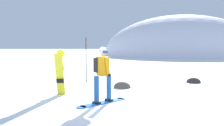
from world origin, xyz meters
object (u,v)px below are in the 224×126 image
snowboarder_main (102,73)px  piste_marker_near (86,57)px  rock_dark (194,83)px  rock_mid (122,88)px  spare_snowboard (60,72)px

snowboarder_main → piste_marker_near: bearing=106.8°
rock_dark → rock_mid: (-3.43, -1.44, 0.00)m
spare_snowboard → piste_marker_near: piste_marker_near is taller
piste_marker_near → rock_mid: bearing=-35.3°
snowboarder_main → spare_snowboard: 1.82m
snowboarder_main → piste_marker_near: (-1.11, 3.70, 0.32)m
snowboarder_main → rock_mid: snowboarder_main is taller
rock_mid → rock_dark: bearing=22.8°
piste_marker_near → rock_mid: size_ratio=3.02×
spare_snowboard → rock_mid: bearing=35.5°
spare_snowboard → rock_dark: (5.62, 3.00, -0.82)m
spare_snowboard → rock_mid: spare_snowboard is taller
piste_marker_near → rock_dark: piste_marker_near is taller
piste_marker_near → rock_mid: piste_marker_near is taller
piste_marker_near → rock_dark: bearing=2.4°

